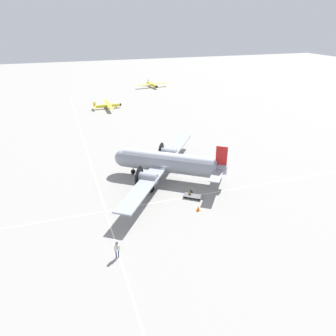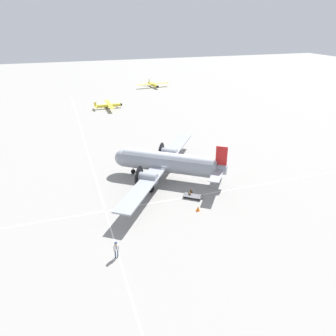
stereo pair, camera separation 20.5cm
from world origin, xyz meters
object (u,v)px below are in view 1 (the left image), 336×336
(airliner_main, at_px, (165,162))
(suitcase_near_door, at_px, (190,195))
(suitcase_upright_spare, at_px, (191,192))
(crew_foreground, at_px, (117,248))
(light_aircraft_distant, at_px, (108,105))
(baggage_cart, at_px, (193,196))
(traffic_cone, at_px, (198,208))
(light_aircraft_taxiing, at_px, (152,85))

(airliner_main, distance_m, suitcase_near_door, 6.70)
(airliner_main, xyz_separation_m, suitcase_upright_spare, (-5.55, -1.83, -2.22))
(airliner_main, relative_size, crew_foreground, 13.43)
(airliner_main, height_order, light_aircraft_distant, airliner_main)
(baggage_cart, distance_m, traffic_cone, 3.12)
(crew_foreground, height_order, suitcase_upright_spare, crew_foreground)
(airliner_main, height_order, suitcase_near_door, airliner_main)
(suitcase_near_door, height_order, suitcase_upright_spare, suitcase_upright_spare)
(suitcase_near_door, height_order, baggage_cart, suitcase_near_door)
(suitcase_near_door, relative_size, baggage_cart, 0.23)
(suitcase_upright_spare, bearing_deg, light_aircraft_taxiing, -12.26)
(suitcase_near_door, distance_m, baggage_cart, 0.52)
(suitcase_near_door, bearing_deg, airliner_main, 12.39)
(traffic_cone, bearing_deg, crew_foreground, 116.13)
(crew_foreground, relative_size, suitcase_near_door, 2.94)
(baggage_cart, bearing_deg, light_aircraft_distant, -49.65)
(light_aircraft_distant, distance_m, traffic_cone, 52.86)
(airliner_main, xyz_separation_m, baggage_cart, (-6.62, -1.61, -2.24))
(crew_foreground, xyz_separation_m, traffic_cone, (5.32, -10.85, -0.81))
(suitcase_upright_spare, xyz_separation_m, light_aircraft_distant, (48.68, 3.08, 0.50))
(crew_foreground, bearing_deg, light_aircraft_taxiing, -110.73)
(airliner_main, xyz_separation_m, suitcase_near_door, (-6.16, -1.35, -2.24))
(airliner_main, relative_size, light_aircraft_distant, 2.42)
(suitcase_near_door, height_order, light_aircraft_distant, light_aircraft_distant)
(baggage_cart, height_order, traffic_cone, traffic_cone)
(light_aircraft_distant, relative_size, traffic_cone, 15.65)
(suitcase_near_door, xyz_separation_m, suitcase_upright_spare, (0.61, -0.48, 0.02))
(suitcase_near_door, bearing_deg, light_aircraft_taxiing, -12.52)
(suitcase_near_door, relative_size, light_aircraft_distant, 0.06)
(baggage_cart, distance_m, light_aircraft_taxiing, 75.06)
(crew_foreground, xyz_separation_m, suitcase_upright_spare, (9.45, -11.65, -0.80))
(suitcase_upright_spare, relative_size, traffic_cone, 1.02)
(crew_foreground, distance_m, suitcase_near_door, 14.27)
(airliner_main, relative_size, traffic_cone, 37.81)
(baggage_cart, relative_size, traffic_cone, 4.15)
(suitcase_upright_spare, xyz_separation_m, baggage_cart, (-1.06, 0.22, -0.02))
(baggage_cart, bearing_deg, suitcase_near_door, -23.74)
(suitcase_upright_spare, distance_m, baggage_cart, 1.09)
(crew_foreground, relative_size, baggage_cart, 0.68)
(airliner_main, relative_size, suitcase_upright_spare, 37.01)
(airliner_main, height_order, light_aircraft_taxiing, airliner_main)
(light_aircraft_distant, relative_size, light_aircraft_taxiing, 0.87)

